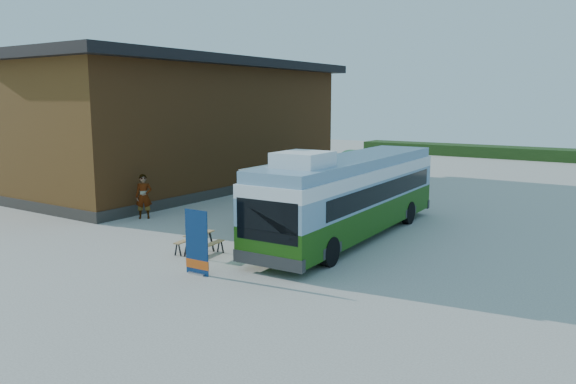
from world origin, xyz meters
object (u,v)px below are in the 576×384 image
Objects in this scene: banner at (197,248)px; picnic_table at (199,238)px; bus at (350,194)px; person_a at (144,196)px; slurry_tanker at (347,171)px; person_b at (256,191)px.

picnic_table is (-1.48, 1.69, -0.26)m from banner.
bus is 8.10× the size of picnic_table.
slurry_tanker reaches higher than person_a.
banner reaches higher than person_b.
slurry_tanker is at bearing 22.45° from person_a.
bus reaches higher than person_b.
picnic_table is at bearing 129.07° from banner.
banner is 10.88m from person_b.
person_a is (-6.02, 3.00, 0.43)m from picnic_table.
slurry_tanker is (-2.74, 14.77, 0.55)m from banner.
picnic_table is 0.73× the size of person_a.
banner is 2.26m from picnic_table.
bus is 5.92× the size of person_a.
banner is at bearing -106.09° from bus.
slurry_tanker is at bearing -158.92° from person_b.
banner is at bearing -101.80° from slurry_tanker.
banner reaches higher than person_a.
slurry_tanker reaches higher than banner.
person_a is at bearing 18.90° from person_b.
person_a is 1.26× the size of person_b.
banner is 15.04m from slurry_tanker.
person_a reaches higher than picnic_table.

